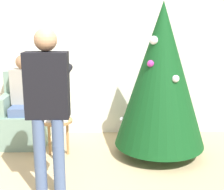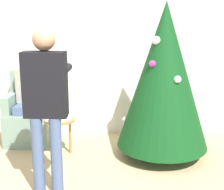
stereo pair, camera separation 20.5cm
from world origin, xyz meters
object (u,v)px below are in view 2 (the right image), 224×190
person_standing (46,97)px  side_stool (60,125)px  person_seated (29,95)px  armchair (31,116)px  christmas_tree (164,76)px

person_standing → side_stool: size_ratio=3.32×
person_seated → armchair: bearing=90.0°
christmas_tree → armchair: christmas_tree is taller
armchair → person_standing: 1.63m
christmas_tree → person_seated: bearing=167.9°
armchair → person_standing: bearing=-66.5°
side_stool → armchair: bearing=137.3°
christmas_tree → person_seated: christmas_tree is taller
christmas_tree → armchair: size_ratio=1.92×
christmas_tree → armchair: bearing=167.2°
armchair → side_stool: armchair is taller
christmas_tree → person_standing: size_ratio=1.18×
person_standing → side_stool: person_standing is taller
person_standing → christmas_tree: bearing=36.4°
armchair → side_stool: size_ratio=2.05×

